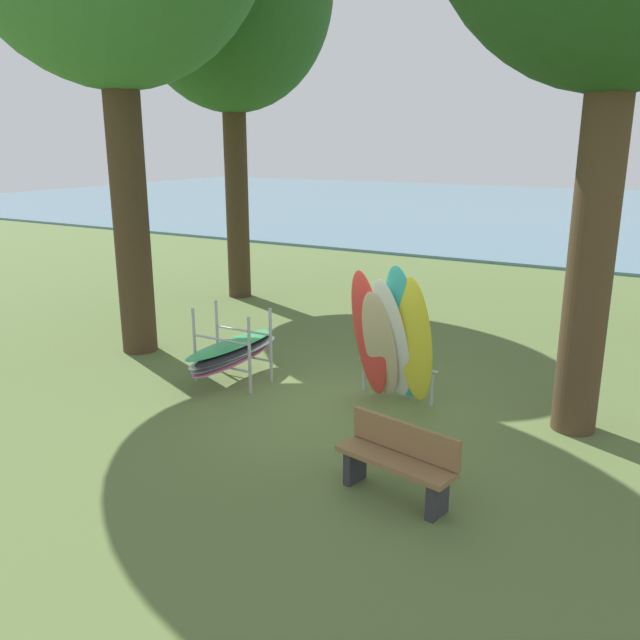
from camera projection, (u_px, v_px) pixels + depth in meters
ground_plane at (343, 409)px, 9.76m from camera, size 80.00×80.00×0.00m
lake_water at (603, 212)px, 35.68m from camera, size 80.00×36.00×0.10m
leaning_board_pile at (392, 340)px, 9.66m from camera, size 1.32×0.91×2.24m
board_storage_rack at (234, 351)px, 10.75m from camera, size 1.15×2.13×1.25m
park_bench at (398, 459)px, 7.27m from camera, size 1.46×0.70×0.85m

